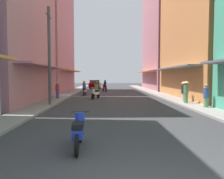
{
  "coord_description": "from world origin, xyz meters",
  "views": [
    {
      "loc": [
        -0.78,
        -3.14,
        1.99
      ],
      "look_at": [
        -0.35,
        12.43,
        1.1
      ],
      "focal_mm": 35.65,
      "sensor_mm": 36.0,
      "label": 1
    }
  ],
  "objects_px": {
    "motorbike_red": "(105,86)",
    "motorbike_blue": "(79,130)",
    "pedestrian_foreground": "(184,91)",
    "motorbike_white": "(96,91)",
    "pedestrian_crossing": "(58,89)",
    "pedestrian_midway": "(186,91)",
    "utility_pole": "(49,56)",
    "parked_car": "(95,84)",
    "motorbike_silver": "(84,89)",
    "pedestrian_far": "(206,97)"
  },
  "relations": [
    {
      "from": "pedestrian_midway",
      "to": "pedestrian_foreground",
      "type": "bearing_deg",
      "value": 78.73
    },
    {
      "from": "motorbike_white",
      "to": "parked_car",
      "type": "distance_m",
      "value": 17.7
    },
    {
      "from": "utility_pole",
      "to": "pedestrian_midway",
      "type": "bearing_deg",
      "value": 3.83
    },
    {
      "from": "motorbike_white",
      "to": "pedestrian_midway",
      "type": "distance_m",
      "value": 8.01
    },
    {
      "from": "motorbike_white",
      "to": "motorbike_red",
      "type": "bearing_deg",
      "value": 85.7
    },
    {
      "from": "pedestrian_foreground",
      "to": "utility_pole",
      "type": "bearing_deg",
      "value": -169.55
    },
    {
      "from": "motorbike_silver",
      "to": "motorbike_red",
      "type": "distance_m",
      "value": 7.0
    },
    {
      "from": "pedestrian_far",
      "to": "pedestrian_midway",
      "type": "bearing_deg",
      "value": 102.17
    },
    {
      "from": "motorbike_blue",
      "to": "pedestrian_crossing",
      "type": "relative_size",
      "value": 1.11
    },
    {
      "from": "motorbike_red",
      "to": "motorbike_blue",
      "type": "distance_m",
      "value": 24.04
    },
    {
      "from": "motorbike_red",
      "to": "motorbike_blue",
      "type": "bearing_deg",
      "value": -91.42
    },
    {
      "from": "motorbike_silver",
      "to": "motorbike_red",
      "type": "relative_size",
      "value": 1.03
    },
    {
      "from": "motorbike_blue",
      "to": "utility_pole",
      "type": "xyz_separation_m",
      "value": [
        -3.01,
        8.83,
        2.87
      ]
    },
    {
      "from": "parked_car",
      "to": "utility_pole",
      "type": "distance_m",
      "value": 23.03
    },
    {
      "from": "motorbike_red",
      "to": "motorbike_white",
      "type": "distance_m",
      "value": 10.11
    },
    {
      "from": "motorbike_red",
      "to": "motorbike_white",
      "type": "height_order",
      "value": "same"
    },
    {
      "from": "motorbike_silver",
      "to": "pedestrian_far",
      "type": "distance_m",
      "value": 13.15
    },
    {
      "from": "pedestrian_far",
      "to": "pedestrian_midway",
      "type": "height_order",
      "value": "pedestrian_midway"
    },
    {
      "from": "motorbike_white",
      "to": "pedestrian_crossing",
      "type": "bearing_deg",
      "value": -169.14
    },
    {
      "from": "pedestrian_far",
      "to": "parked_car",
      "type": "bearing_deg",
      "value": 108.28
    },
    {
      "from": "parked_car",
      "to": "pedestrian_foreground",
      "type": "distance_m",
      "value": 22.41
    },
    {
      "from": "motorbike_blue",
      "to": "pedestrian_foreground",
      "type": "relative_size",
      "value": 1.1
    },
    {
      "from": "motorbike_white",
      "to": "utility_pole",
      "type": "relative_size",
      "value": 0.26
    },
    {
      "from": "motorbike_silver",
      "to": "parked_car",
      "type": "distance_m",
      "value": 14.28
    },
    {
      "from": "motorbike_white",
      "to": "pedestrian_far",
      "type": "relative_size",
      "value": 1.11
    },
    {
      "from": "pedestrian_crossing",
      "to": "motorbike_red",
      "type": "bearing_deg",
      "value": 69.22
    },
    {
      "from": "motorbike_blue",
      "to": "pedestrian_midway",
      "type": "height_order",
      "value": "pedestrian_midway"
    },
    {
      "from": "parked_car",
      "to": "pedestrian_crossing",
      "type": "relative_size",
      "value": 2.55
    },
    {
      "from": "motorbike_white",
      "to": "pedestrian_midway",
      "type": "relative_size",
      "value": 1.0
    },
    {
      "from": "motorbike_red",
      "to": "pedestrian_foreground",
      "type": "relative_size",
      "value": 1.07
    },
    {
      "from": "pedestrian_foreground",
      "to": "motorbike_blue",
      "type": "bearing_deg",
      "value": -122.22
    },
    {
      "from": "pedestrian_foreground",
      "to": "parked_car",
      "type": "bearing_deg",
      "value": 110.37
    },
    {
      "from": "motorbike_red",
      "to": "pedestrian_far",
      "type": "xyz_separation_m",
      "value": [
        6.34,
        -16.74,
        0.07
      ]
    },
    {
      "from": "pedestrian_midway",
      "to": "utility_pole",
      "type": "bearing_deg",
      "value": -176.17
    },
    {
      "from": "pedestrian_far",
      "to": "pedestrian_foreground",
      "type": "height_order",
      "value": "pedestrian_foreground"
    },
    {
      "from": "pedestrian_far",
      "to": "utility_pole",
      "type": "relative_size",
      "value": 0.24
    },
    {
      "from": "motorbike_red",
      "to": "utility_pole",
      "type": "distance_m",
      "value": 15.85
    },
    {
      "from": "motorbike_silver",
      "to": "utility_pole",
      "type": "height_order",
      "value": "utility_pole"
    },
    {
      "from": "motorbike_red",
      "to": "motorbike_silver",
      "type": "bearing_deg",
      "value": -107.6
    },
    {
      "from": "motorbike_white",
      "to": "parked_car",
      "type": "xyz_separation_m",
      "value": [
        -0.94,
        17.68,
        0.04
      ]
    },
    {
      "from": "pedestrian_crossing",
      "to": "pedestrian_midway",
      "type": "relative_size",
      "value": 0.95
    },
    {
      "from": "motorbike_blue",
      "to": "pedestrian_far",
      "type": "distance_m",
      "value": 10.06
    },
    {
      "from": "utility_pole",
      "to": "motorbike_red",
      "type": "bearing_deg",
      "value": 76.67
    },
    {
      "from": "motorbike_white",
      "to": "pedestrian_crossing",
      "type": "height_order",
      "value": "pedestrian_crossing"
    },
    {
      "from": "pedestrian_foreground",
      "to": "pedestrian_midway",
      "type": "bearing_deg",
      "value": -101.27
    },
    {
      "from": "pedestrian_crossing",
      "to": "utility_pole",
      "type": "relative_size",
      "value": 0.25
    },
    {
      "from": "motorbike_white",
      "to": "pedestrian_midway",
      "type": "xyz_separation_m",
      "value": [
        6.63,
        -4.48,
        0.27
      ]
    },
    {
      "from": "motorbike_red",
      "to": "pedestrian_midway",
      "type": "xyz_separation_m",
      "value": [
        5.87,
        -14.57,
        0.27
      ]
    },
    {
      "from": "parked_car",
      "to": "pedestrian_midway",
      "type": "bearing_deg",
      "value": -71.15
    },
    {
      "from": "motorbike_red",
      "to": "parked_car",
      "type": "height_order",
      "value": "motorbike_red"
    }
  ]
}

